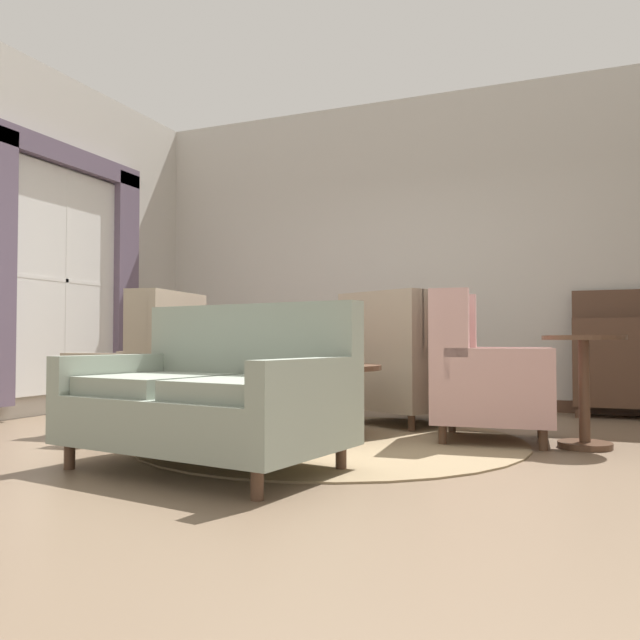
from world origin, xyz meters
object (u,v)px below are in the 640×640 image
(side_table, at_px, (584,380))
(sideboard, at_px, (624,360))
(coffee_table, at_px, (313,376))
(settee, at_px, (212,398))
(porcelain_vase, at_px, (313,345))
(armchair_far_left, at_px, (148,372))
(armchair_beside_settee, at_px, (482,377))
(armchair_near_window, at_px, (402,371))
(armchair_foreground_right, at_px, (268,372))

(side_table, xyz_separation_m, sideboard, (0.35, 1.89, 0.08))
(side_table, height_order, sideboard, sideboard)
(coffee_table, distance_m, sideboard, 3.08)
(settee, xyz_separation_m, side_table, (1.91, 1.48, 0.06))
(settee, bearing_deg, coffee_table, 94.35)
(porcelain_vase, height_order, settee, settee)
(coffee_table, distance_m, armchair_far_left, 1.37)
(armchair_beside_settee, bearing_deg, armchair_far_left, 96.00)
(coffee_table, bearing_deg, armchair_near_window, 66.66)
(porcelain_vase, xyz_separation_m, settee, (-0.08, -1.24, -0.29))
(armchair_near_window, height_order, sideboard, sideboard)
(armchair_foreground_right, xyz_separation_m, sideboard, (2.96, 1.32, 0.10))
(porcelain_vase, height_order, side_table, porcelain_vase)
(armchair_far_left, height_order, sideboard, sideboard)
(armchair_foreground_right, height_order, armchair_far_left, armchair_far_left)
(sideboard, bearing_deg, side_table, -100.45)
(coffee_table, bearing_deg, armchair_beside_settee, 17.08)
(porcelain_vase, relative_size, side_table, 0.49)
(coffee_table, bearing_deg, side_table, 9.40)
(armchair_far_left, bearing_deg, settee, 42.63)
(settee, distance_m, armchair_near_window, 2.20)
(coffee_table, height_order, armchair_foreground_right, armchair_foreground_right)
(porcelain_vase, bearing_deg, armchair_foreground_right, 133.88)
(armchair_foreground_right, bearing_deg, armchair_near_window, 142.20)
(armchair_far_left, bearing_deg, armchair_foreground_right, 142.63)
(coffee_table, relative_size, settee, 0.61)
(armchair_far_left, xyz_separation_m, sideboard, (3.53, 2.29, 0.07))
(porcelain_vase, bearing_deg, armchair_near_window, 64.25)
(settee, relative_size, sideboard, 1.37)
(porcelain_vase, distance_m, side_table, 1.86)
(armchair_beside_settee, bearing_deg, armchair_foreground_right, 70.89)
(porcelain_vase, height_order, armchair_near_window, armchair_near_window)
(armchair_beside_settee, height_order, sideboard, sideboard)
(armchair_near_window, relative_size, armchair_beside_settee, 1.13)
(porcelain_vase, xyz_separation_m, armchair_far_left, (-1.35, -0.16, -0.22))
(coffee_table, height_order, armchair_far_left, armchair_far_left)
(armchair_near_window, distance_m, sideboard, 2.14)
(armchair_near_window, xyz_separation_m, sideboard, (1.75, 1.24, 0.07))
(armchair_beside_settee, bearing_deg, sideboard, -33.20)
(coffee_table, height_order, settee, settee)
(porcelain_vase, bearing_deg, sideboard, 44.37)
(porcelain_vase, relative_size, armchair_foreground_right, 0.30)
(side_table, bearing_deg, armchair_beside_settee, 175.57)
(armchair_foreground_right, height_order, side_table, armchair_foreground_right)
(porcelain_vase, distance_m, armchair_beside_settee, 1.22)
(porcelain_vase, xyz_separation_m, sideboard, (2.18, 2.13, -0.15))
(armchair_near_window, bearing_deg, coffee_table, 95.00)
(armchair_foreground_right, xyz_separation_m, armchair_beside_settee, (1.94, -0.51, 0.03))
(coffee_table, relative_size, sideboard, 0.84)
(porcelain_vase, xyz_separation_m, armchair_foreground_right, (-0.78, 0.81, -0.26))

